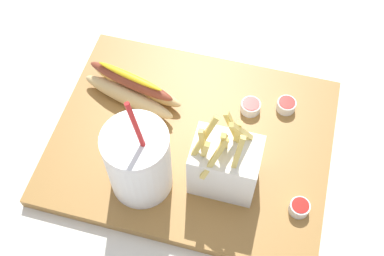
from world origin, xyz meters
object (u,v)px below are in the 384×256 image
at_px(soda_cup, 138,161).
at_px(ketchup_cup_2, 299,207).
at_px(ketchup_cup_3, 286,105).
at_px(fries_basket, 225,164).
at_px(hot_dog_1, 132,89).
at_px(ketchup_cup_1, 251,106).

bearing_deg(soda_cup, ketchup_cup_2, 3.34).
distance_m(soda_cup, ketchup_cup_3, 0.28).
bearing_deg(ketchup_cup_3, fries_basket, -114.73).
xyz_separation_m(soda_cup, hot_dog_1, (-0.06, 0.15, -0.04)).
distance_m(ketchup_cup_2, ketchup_cup_3, 0.18).
bearing_deg(fries_basket, ketchup_cup_1, 83.78).
distance_m(ketchup_cup_1, ketchup_cup_3, 0.06).
bearing_deg(ketchup_cup_1, fries_basket, -96.22).
distance_m(soda_cup, fries_basket, 0.13).
relative_size(hot_dog_1, ketchup_cup_3, 5.66).
height_order(soda_cup, fries_basket, soda_cup).
xyz_separation_m(hot_dog_1, ketchup_cup_2, (0.31, -0.13, -0.01)).
bearing_deg(soda_cup, ketchup_cup_3, 44.79).
xyz_separation_m(fries_basket, ketchup_cup_1, (0.02, 0.14, -0.04)).
bearing_deg(soda_cup, hot_dog_1, 113.32).
bearing_deg(ketchup_cup_1, ketchup_cup_2, -56.62).
xyz_separation_m(hot_dog_1, ketchup_cup_3, (0.26, 0.04, -0.01)).
xyz_separation_m(fries_basket, ketchup_cup_3, (0.07, 0.16, -0.04)).
distance_m(soda_cup, ketchup_cup_1, 0.23).
height_order(fries_basket, ketchup_cup_3, fries_basket).
bearing_deg(soda_cup, fries_basket, 15.67).
relative_size(fries_basket, hot_dog_1, 0.92).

